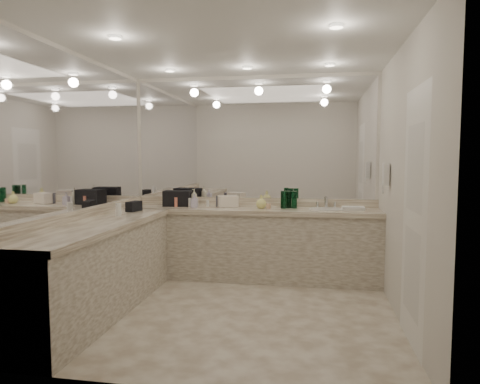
% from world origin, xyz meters
% --- Properties ---
extents(floor, '(3.20, 3.20, 0.00)m').
position_xyz_m(floor, '(0.00, 0.00, 0.00)').
color(floor, beige).
rests_on(floor, ground).
extents(ceiling, '(3.20, 3.20, 0.00)m').
position_xyz_m(ceiling, '(0.00, 0.00, 2.60)').
color(ceiling, white).
rests_on(ceiling, floor).
extents(wall_back, '(3.20, 0.02, 2.60)m').
position_xyz_m(wall_back, '(0.00, 1.50, 1.30)').
color(wall_back, beige).
rests_on(wall_back, floor).
extents(wall_left, '(0.02, 3.00, 2.60)m').
position_xyz_m(wall_left, '(-1.60, 0.00, 1.30)').
color(wall_left, beige).
rests_on(wall_left, floor).
extents(wall_right, '(0.02, 3.00, 2.60)m').
position_xyz_m(wall_right, '(1.60, 0.00, 1.30)').
color(wall_right, beige).
rests_on(wall_right, floor).
extents(vanity_back_base, '(3.20, 0.60, 0.84)m').
position_xyz_m(vanity_back_base, '(0.00, 1.20, 0.42)').
color(vanity_back_base, beige).
rests_on(vanity_back_base, floor).
extents(vanity_back_top, '(3.20, 0.64, 0.06)m').
position_xyz_m(vanity_back_top, '(0.00, 1.19, 0.87)').
color(vanity_back_top, beige).
rests_on(vanity_back_top, vanity_back_base).
extents(vanity_left_base, '(0.60, 2.40, 0.84)m').
position_xyz_m(vanity_left_base, '(-1.30, -0.30, 0.42)').
color(vanity_left_base, beige).
rests_on(vanity_left_base, floor).
extents(vanity_left_top, '(0.64, 2.42, 0.06)m').
position_xyz_m(vanity_left_top, '(-1.29, -0.30, 0.87)').
color(vanity_left_top, beige).
rests_on(vanity_left_top, vanity_left_base).
extents(backsplash_back, '(3.20, 0.04, 0.10)m').
position_xyz_m(backsplash_back, '(0.00, 1.48, 0.95)').
color(backsplash_back, beige).
rests_on(backsplash_back, vanity_back_top).
extents(backsplash_left, '(0.04, 3.00, 0.10)m').
position_xyz_m(backsplash_left, '(-1.58, 0.00, 0.95)').
color(backsplash_left, beige).
rests_on(backsplash_left, vanity_left_top).
extents(mirror_back, '(3.12, 0.01, 1.55)m').
position_xyz_m(mirror_back, '(0.00, 1.49, 1.77)').
color(mirror_back, white).
rests_on(mirror_back, wall_back).
extents(mirror_left, '(0.01, 2.92, 1.55)m').
position_xyz_m(mirror_left, '(-1.59, 0.00, 1.77)').
color(mirror_left, white).
rests_on(mirror_left, wall_left).
extents(sink, '(0.44, 0.44, 0.03)m').
position_xyz_m(sink, '(0.95, 1.20, 0.90)').
color(sink, white).
rests_on(sink, vanity_back_top).
extents(faucet, '(0.24, 0.16, 0.14)m').
position_xyz_m(faucet, '(0.95, 1.41, 0.97)').
color(faucet, silver).
rests_on(faucet, vanity_back_top).
extents(wall_phone, '(0.06, 0.10, 0.24)m').
position_xyz_m(wall_phone, '(1.56, 0.70, 1.35)').
color(wall_phone, white).
rests_on(wall_phone, wall_right).
extents(door, '(0.02, 0.82, 2.10)m').
position_xyz_m(door, '(1.59, -0.50, 1.05)').
color(door, white).
rests_on(door, wall_right).
extents(black_toiletry_bag, '(0.38, 0.26, 0.20)m').
position_xyz_m(black_toiletry_bag, '(-0.97, 1.26, 1.00)').
color(black_toiletry_bag, black).
rests_on(black_toiletry_bag, vanity_back_top).
extents(black_bag_spill, '(0.13, 0.23, 0.12)m').
position_xyz_m(black_bag_spill, '(-1.30, 0.62, 0.96)').
color(black_bag_spill, black).
rests_on(black_bag_spill, vanity_left_top).
extents(cream_cosmetic_case, '(0.29, 0.24, 0.14)m').
position_xyz_m(cream_cosmetic_case, '(-0.29, 1.22, 0.97)').
color(cream_cosmetic_case, silver).
rests_on(cream_cosmetic_case, vanity_back_top).
extents(hand_towel, '(0.26, 0.18, 0.04)m').
position_xyz_m(hand_towel, '(1.26, 1.18, 0.92)').
color(hand_towel, white).
rests_on(hand_towel, vanity_back_top).
extents(lotion_left, '(0.06, 0.06, 0.14)m').
position_xyz_m(lotion_left, '(-1.30, 0.21, 0.97)').
color(lotion_left, white).
rests_on(lotion_left, vanity_left_top).
extents(soap_bottle_a, '(0.11, 0.11, 0.23)m').
position_xyz_m(soap_bottle_a, '(-0.74, 1.24, 1.01)').
color(soap_bottle_a, beige).
rests_on(soap_bottle_a, vanity_back_top).
extents(soap_bottle_b, '(0.08, 0.08, 0.17)m').
position_xyz_m(soap_bottle_b, '(-0.70, 1.11, 0.99)').
color(soap_bottle_b, '#BCB4CD').
rests_on(soap_bottle_b, vanity_back_top).
extents(soap_bottle_c, '(0.15, 0.15, 0.17)m').
position_xyz_m(soap_bottle_c, '(0.15, 1.17, 0.98)').
color(soap_bottle_c, '#E8E480').
rests_on(soap_bottle_c, vanity_back_top).
extents(green_bottle_0, '(0.06, 0.06, 0.22)m').
position_xyz_m(green_bottle_0, '(0.48, 1.25, 1.01)').
color(green_bottle_0, '#0D4C27').
rests_on(green_bottle_0, vanity_back_top).
extents(green_bottle_1, '(0.07, 0.07, 0.20)m').
position_xyz_m(green_bottle_1, '(0.47, 1.29, 1.00)').
color(green_bottle_1, '#0D4C27').
rests_on(green_bottle_1, vanity_back_top).
extents(green_bottle_2, '(0.07, 0.07, 0.21)m').
position_xyz_m(green_bottle_2, '(0.55, 1.24, 1.01)').
color(green_bottle_2, '#0D4C27').
rests_on(green_bottle_2, vanity_back_top).
extents(green_bottle_3, '(0.06, 0.06, 0.22)m').
position_xyz_m(green_bottle_3, '(0.42, 1.21, 1.01)').
color(green_bottle_3, '#0D4C27').
rests_on(green_bottle_3, vanity_back_top).
extents(green_bottle_4, '(0.06, 0.06, 0.21)m').
position_xyz_m(green_bottle_4, '(0.44, 1.35, 1.00)').
color(green_bottle_4, '#0D4C27').
rests_on(green_bottle_4, vanity_back_top).
extents(amenity_bottle_0, '(0.05, 0.05, 0.14)m').
position_xyz_m(amenity_bottle_0, '(-0.43, 1.24, 0.97)').
color(amenity_bottle_0, '#3F3F4C').
rests_on(amenity_bottle_0, vanity_back_top).
extents(amenity_bottle_1, '(0.06, 0.06, 0.06)m').
position_xyz_m(amenity_bottle_1, '(0.24, 1.17, 0.93)').
color(amenity_bottle_1, '#E0B28C').
rests_on(amenity_bottle_1, vanity_back_top).
extents(amenity_bottle_2, '(0.04, 0.04, 0.12)m').
position_xyz_m(amenity_bottle_2, '(-0.77, 1.13, 0.96)').
color(amenity_bottle_2, white).
rests_on(amenity_bottle_2, vanity_back_top).
extents(amenity_bottle_3, '(0.04, 0.04, 0.06)m').
position_xyz_m(amenity_bottle_3, '(-0.89, 1.22, 0.93)').
color(amenity_bottle_3, '#3F3F4C').
rests_on(amenity_bottle_3, vanity_back_top).
extents(amenity_bottle_4, '(0.04, 0.04, 0.12)m').
position_xyz_m(amenity_bottle_4, '(-0.95, 1.13, 0.96)').
color(amenity_bottle_4, '#E57F66').
rests_on(amenity_bottle_4, vanity_back_top).
extents(amenity_bottle_5, '(0.04, 0.04, 0.08)m').
position_xyz_m(amenity_bottle_5, '(-0.57, 1.27, 0.94)').
color(amenity_bottle_5, white).
rests_on(amenity_bottle_5, vanity_back_top).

